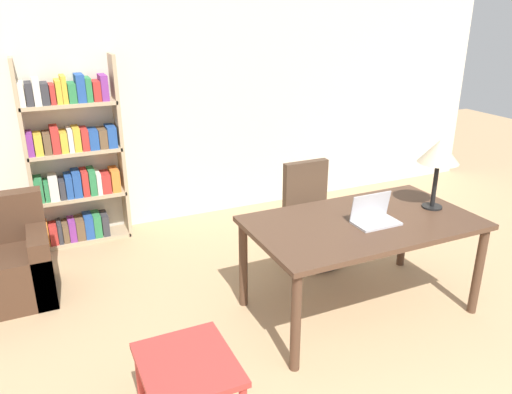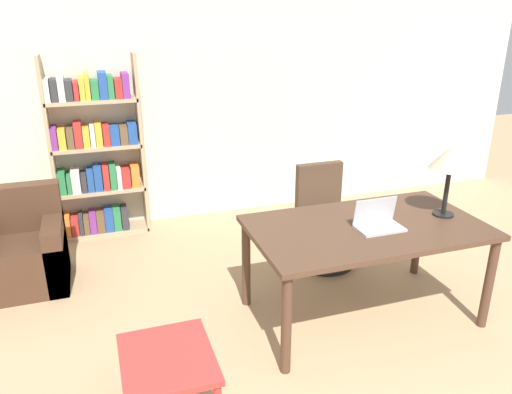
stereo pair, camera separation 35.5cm
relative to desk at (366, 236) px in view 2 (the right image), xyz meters
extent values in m
cube|color=beige|center=(-0.61, 2.45, 0.66)|extent=(8.00, 0.06, 2.70)
cube|color=#4C3323|center=(0.00, 0.00, 0.07)|extent=(1.74, 0.99, 0.04)
cylinder|color=#4C3323|center=(-0.81, -0.43, -0.32)|extent=(0.07, 0.07, 0.74)
cylinder|color=#4C3323|center=(0.81, -0.43, -0.32)|extent=(0.07, 0.07, 0.74)
cylinder|color=#4C3323|center=(-0.81, 0.43, -0.32)|extent=(0.07, 0.07, 0.74)
cylinder|color=#4C3323|center=(0.81, 0.43, -0.32)|extent=(0.07, 0.07, 0.74)
cube|color=#B2B2B7|center=(0.05, -0.10, 0.10)|extent=(0.34, 0.20, 0.02)
cube|color=#B2B2B7|center=(0.05, -0.01, 0.20)|extent=(0.34, 0.04, 0.20)
cube|color=navy|center=(0.05, -0.01, 0.21)|extent=(0.30, 0.03, 0.18)
cylinder|color=black|center=(0.66, -0.02, 0.09)|extent=(0.16, 0.16, 0.01)
cylinder|color=black|center=(0.66, -0.02, 0.28)|extent=(0.04, 0.04, 0.36)
cone|color=#C6B793|center=(0.66, -0.02, 0.56)|extent=(0.32, 0.32, 0.19)
cylinder|color=black|center=(0.11, 0.86, -0.67)|extent=(0.55, 0.55, 0.04)
cylinder|color=#262626|center=(0.11, 0.86, -0.48)|extent=(0.06, 0.06, 0.34)
cube|color=#4C3828|center=(0.11, 0.86, -0.26)|extent=(0.47, 0.47, 0.10)
cube|color=#4C3828|center=(0.11, 1.06, 0.02)|extent=(0.45, 0.08, 0.46)
cube|color=#B2332D|center=(-1.61, -0.66, -0.21)|extent=(0.51, 0.58, 0.04)
cylinder|color=#B2332D|center=(-1.83, -0.40, -0.46)|extent=(0.04, 0.04, 0.46)
cylinder|color=#B2332D|center=(-1.39, -0.40, -0.46)|extent=(0.04, 0.04, 0.46)
cube|color=#472D1E|center=(-2.55, 1.31, -0.47)|extent=(0.70, 0.64, 0.44)
cube|color=#472D1E|center=(-2.55, 1.55, -0.04)|extent=(0.70, 0.16, 0.42)
cube|color=#472D1E|center=(-2.28, 1.31, -0.40)|extent=(0.16, 0.64, 0.59)
cube|color=tan|center=(-2.27, 2.26, 0.25)|extent=(0.04, 0.28, 1.88)
cube|color=tan|center=(-1.39, 2.26, 0.25)|extent=(0.04, 0.28, 1.88)
cube|color=tan|center=(-1.83, 2.26, -0.67)|extent=(0.88, 0.28, 0.04)
cube|color=orange|center=(-2.22, 2.26, -0.55)|extent=(0.06, 0.24, 0.22)
cube|color=#B72D28|center=(-2.15, 2.26, -0.56)|extent=(0.08, 0.24, 0.18)
cube|color=#333338|center=(-2.09, 2.26, -0.55)|extent=(0.04, 0.24, 0.21)
cube|color=brown|center=(-2.03, 2.26, -0.56)|extent=(0.06, 0.24, 0.19)
cube|color=#7F338C|center=(-1.97, 2.26, -0.55)|extent=(0.07, 0.24, 0.21)
cube|color=brown|center=(-1.89, 2.26, -0.55)|extent=(0.08, 0.24, 0.21)
cube|color=#234C99|center=(-1.80, 2.26, -0.54)|extent=(0.09, 0.24, 0.23)
cube|color=#2D7F47|center=(-1.72, 2.26, -0.54)|extent=(0.08, 0.24, 0.23)
cube|color=#333338|center=(-1.64, 2.26, -0.54)|extent=(0.07, 0.24, 0.22)
cube|color=tan|center=(-1.83, 2.26, -0.20)|extent=(0.88, 0.28, 0.04)
cube|color=#2D7F47|center=(-2.22, 2.26, -0.07)|extent=(0.08, 0.24, 0.23)
cube|color=#2D7F47|center=(-2.15, 2.26, -0.09)|extent=(0.04, 0.24, 0.19)
cube|color=silver|center=(-2.08, 2.26, -0.07)|extent=(0.09, 0.24, 0.23)
cube|color=#333338|center=(-2.00, 2.26, -0.09)|extent=(0.05, 0.24, 0.18)
cube|color=#234C99|center=(-1.94, 2.26, -0.07)|extent=(0.06, 0.24, 0.22)
cube|color=#234C99|center=(-1.86, 2.26, -0.06)|extent=(0.08, 0.24, 0.26)
cube|color=#B72D28|center=(-1.78, 2.26, -0.06)|extent=(0.06, 0.24, 0.25)
cube|color=#2D7F47|center=(-1.71, 2.26, -0.06)|extent=(0.06, 0.24, 0.26)
cube|color=silver|center=(-1.65, 2.26, -0.07)|extent=(0.04, 0.24, 0.22)
cube|color=#B72D28|center=(-1.58, 2.26, -0.09)|extent=(0.09, 0.24, 0.20)
cube|color=orange|center=(-1.49, 2.26, -0.07)|extent=(0.08, 0.24, 0.23)
cube|color=tan|center=(-1.83, 2.26, 0.27)|extent=(0.88, 0.28, 0.04)
cube|color=#7F338C|center=(-2.23, 2.26, 0.39)|extent=(0.06, 0.24, 0.22)
cube|color=gold|center=(-2.16, 2.26, 0.39)|extent=(0.07, 0.24, 0.20)
cube|color=brown|center=(-2.08, 2.26, 0.39)|extent=(0.06, 0.24, 0.20)
cube|color=#B72D28|center=(-2.00, 2.26, 0.41)|extent=(0.07, 0.24, 0.25)
cube|color=gold|center=(-1.93, 2.26, 0.38)|extent=(0.06, 0.24, 0.20)
cube|color=silver|center=(-1.87, 2.26, 0.40)|extent=(0.05, 0.24, 0.22)
cube|color=gold|center=(-1.81, 2.26, 0.40)|extent=(0.06, 0.24, 0.23)
cube|color=#B72D28|center=(-1.73, 2.26, 0.39)|extent=(0.07, 0.24, 0.21)
cube|color=#234C99|center=(-1.65, 2.26, 0.38)|extent=(0.09, 0.24, 0.19)
cube|color=brown|center=(-1.56, 2.26, 0.38)|extent=(0.08, 0.24, 0.19)
cube|color=#234C99|center=(-1.48, 2.26, 0.39)|extent=(0.09, 0.24, 0.21)
cube|color=tan|center=(-1.83, 2.26, 0.74)|extent=(0.88, 0.28, 0.04)
cube|color=silver|center=(-2.23, 2.26, 0.86)|extent=(0.05, 0.24, 0.22)
cube|color=#333338|center=(-2.17, 2.26, 0.86)|extent=(0.06, 0.24, 0.21)
cube|color=silver|center=(-2.10, 2.26, 0.88)|extent=(0.06, 0.24, 0.24)
cube|color=#333338|center=(-2.03, 2.26, 0.85)|extent=(0.07, 0.24, 0.20)
cube|color=#B72D28|center=(-1.97, 2.26, 0.85)|extent=(0.05, 0.24, 0.18)
cube|color=gold|center=(-1.91, 2.26, 0.86)|extent=(0.05, 0.24, 0.22)
cube|color=gold|center=(-1.86, 2.26, 0.88)|extent=(0.05, 0.24, 0.25)
cube|color=#2D7F47|center=(-1.79, 2.26, 0.85)|extent=(0.07, 0.24, 0.18)
cube|color=#234C99|center=(-1.71, 2.26, 0.88)|extent=(0.08, 0.24, 0.26)
cube|color=#2D7F47|center=(-1.64, 2.26, 0.87)|extent=(0.06, 0.24, 0.22)
cube|color=#B72D28|center=(-1.57, 2.26, 0.85)|extent=(0.07, 0.24, 0.19)
cube|color=#7F338C|center=(-1.50, 2.26, 0.88)|extent=(0.07, 0.24, 0.24)
camera|label=1|loc=(-2.19, -2.82, 1.61)|focal=35.00mm
camera|label=2|loc=(-1.86, -2.95, 1.61)|focal=35.00mm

